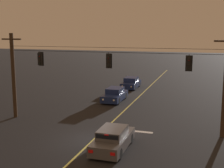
% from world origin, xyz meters
% --- Properties ---
extents(ground_plane, '(180.00, 180.00, 0.00)m').
position_xyz_m(ground_plane, '(0.00, 0.00, 0.00)').
color(ground_plane, black).
extents(lane_centre_stripe, '(0.14, 60.00, 0.01)m').
position_xyz_m(lane_centre_stripe, '(0.00, 9.34, 0.00)').
color(lane_centre_stripe, '#D1C64C').
rests_on(lane_centre_stripe, ground).
extents(stop_bar_paint, '(3.40, 0.36, 0.01)m').
position_xyz_m(stop_bar_paint, '(1.90, 2.74, 0.00)').
color(stop_bar_paint, silver).
rests_on(stop_bar_paint, ground).
extents(signal_span_assembly, '(18.50, 0.32, 7.11)m').
position_xyz_m(signal_span_assembly, '(-0.00, 3.34, 3.71)').
color(signal_span_assembly, '#38281C').
rests_on(signal_span_assembly, ground).
extents(traffic_light_leftmost, '(0.48, 0.41, 1.22)m').
position_xyz_m(traffic_light_leftmost, '(-5.74, 3.33, 5.06)').
color(traffic_light_leftmost, black).
extents(traffic_light_left_inner, '(0.48, 0.41, 1.22)m').
position_xyz_m(traffic_light_left_inner, '(0.04, 3.33, 5.06)').
color(traffic_light_left_inner, black).
extents(traffic_light_centre, '(0.48, 0.41, 1.22)m').
position_xyz_m(traffic_light_centre, '(5.89, 3.33, 5.06)').
color(traffic_light_centre, black).
extents(car_waiting_near_lane, '(1.80, 4.33, 1.39)m').
position_xyz_m(car_waiting_near_lane, '(1.74, -1.04, 0.65)').
color(car_waiting_near_lane, '#4C4C51').
rests_on(car_waiting_near_lane, ground).
extents(car_oncoming_lead, '(1.80, 4.42, 1.39)m').
position_xyz_m(car_oncoming_lead, '(-2.00, 11.74, 0.65)').
color(car_oncoming_lead, navy).
rests_on(car_oncoming_lead, ground).
extents(car_oncoming_trailing, '(1.80, 4.42, 1.39)m').
position_xyz_m(car_oncoming_trailing, '(-2.13, 19.41, 0.65)').
color(car_oncoming_trailing, navy).
rests_on(car_oncoming_trailing, ground).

